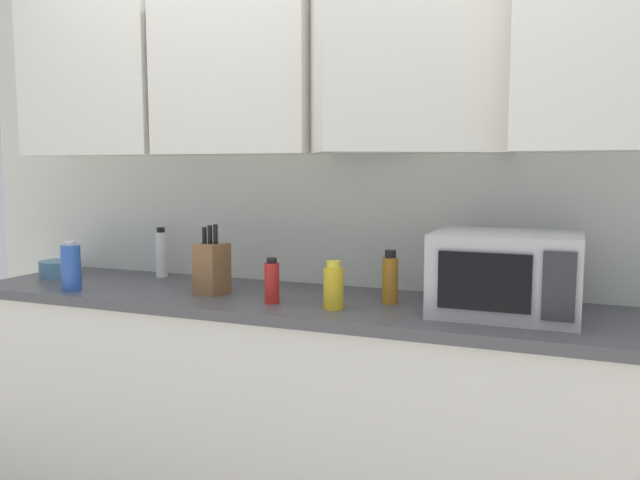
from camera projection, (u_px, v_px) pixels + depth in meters
The scene contains 10 objects.
wall_back_with_cabinets at pixel (329, 121), 2.59m from camera, with size 3.73×0.63×2.60m.
counter_run at pixel (308, 411), 2.50m from camera, with size 2.86×0.63×0.90m.
microwave at pixel (506, 274), 2.16m from camera, with size 0.48×0.37×0.28m.
knife_block at pixel (212, 268), 2.53m from camera, with size 0.11×0.13×0.28m.
bottle_white_jar at pixel (161, 254), 2.93m from camera, with size 0.05×0.05×0.23m.
bottle_yellow_mustard at pixel (334, 287), 2.26m from camera, with size 0.07×0.07×0.17m.
bottle_blue_cleaner at pixel (71, 267), 2.60m from camera, with size 0.08×0.08×0.20m.
bottle_amber_vinegar at pixel (390, 279), 2.36m from camera, with size 0.06×0.06×0.20m.
bottle_red_sauce at pixel (272, 282), 2.36m from camera, with size 0.06×0.06×0.17m.
bowl_ceramic_small at pixel (60, 269), 2.93m from camera, with size 0.18×0.18×0.07m, color teal.
Camera 1 is at (0.95, -2.52, 1.40)m, focal length 36.11 mm.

